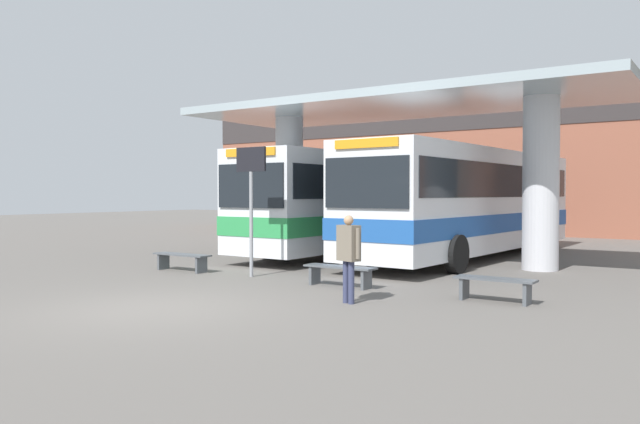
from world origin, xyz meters
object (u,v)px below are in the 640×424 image
Objects in this scene: transit_bus_center_bay at (470,199)px; info_sign_platform at (251,185)px; waiting_bench_near_pillar at (182,258)px; waiting_bench_mid_platform at (340,271)px; waiting_bench_far_platform at (495,284)px; parked_car_street at (482,216)px; transit_bus_left_bay at (363,200)px; pedestrian_waiting at (349,250)px.

transit_bus_center_bay reaches higher than info_sign_platform.
waiting_bench_near_pillar and waiting_bench_mid_platform have the same top height.
parked_car_street is (-6.04, 16.27, 0.67)m from waiting_bench_far_platform.
waiting_bench_far_platform is at bearing -1.56° from info_sign_platform.
transit_bus_left_bay reaches higher than waiting_bench_far_platform.
waiting_bench_mid_platform is (3.67, -7.32, -1.50)m from transit_bus_left_bay.
transit_bus_left_bay is at bearing 80.06° from waiting_bench_near_pillar.
waiting_bench_mid_platform is 1.02× the size of pedestrian_waiting.
info_sign_platform is at bearing 172.25° from pedestrian_waiting.
waiting_bench_near_pillar is 1.08× the size of pedestrian_waiting.
transit_bus_center_bay is 9.16m from waiting_bench_near_pillar.
pedestrian_waiting is at bearing -25.03° from info_sign_platform.
transit_bus_left_bay is at bearing 4.17° from transit_bus_center_bay.
waiting_bench_near_pillar is at bearing 180.00° from waiting_bench_far_platform.
waiting_bench_far_platform is 0.47× the size of info_sign_platform.
parked_car_street is (2.39, 16.27, 0.66)m from waiting_bench_near_pillar.
pedestrian_waiting reaches higher than waiting_bench_far_platform.
transit_bus_left_bay is 3.86m from transit_bus_center_bay.
waiting_bench_far_platform is 0.92× the size of pedestrian_waiting.
waiting_bench_near_pillar is 8.43m from waiting_bench_far_platform.
parked_car_street is (-2.57, 16.27, 0.67)m from waiting_bench_mid_platform.
transit_bus_center_bay is (3.85, 0.10, 0.04)m from transit_bus_left_bay.
transit_bus_center_bay reaches higher than pedestrian_waiting.
info_sign_platform is at bearing 71.07° from transit_bus_center_bay.
waiting_bench_near_pillar is at bearing 57.99° from transit_bus_center_bay.
waiting_bench_far_platform is 2.86m from pedestrian_waiting.
transit_bus_left_bay is 6.69× the size of waiting_bench_near_pillar.
transit_bus_left_bay is 7.58m from waiting_bench_near_pillar.
waiting_bench_near_pillar is 4.96m from waiting_bench_mid_platform.
waiting_bench_mid_platform is at bearing 0.00° from waiting_bench_near_pillar.
info_sign_platform is at bearing 98.75° from transit_bus_left_bay.
parked_car_street reaches higher than waiting_bench_mid_platform.
transit_bus_left_bay is 7.89× the size of waiting_bench_far_platform.
transit_bus_left_bay is 10.34m from waiting_bench_far_platform.
pedestrian_waiting is (6.21, -1.67, 0.66)m from waiting_bench_near_pillar.
pedestrian_waiting is at bearing -53.25° from waiting_bench_mid_platform.
waiting_bench_far_platform is at bearing 116.62° from transit_bus_center_bay.
waiting_bench_mid_platform is 0.38× the size of parked_car_street.
transit_bus_left_bay is 8.33m from waiting_bench_mid_platform.
transit_bus_center_bay is 7.36× the size of waiting_bench_mid_platform.
waiting_bench_mid_platform is 1.11× the size of waiting_bench_far_platform.
info_sign_platform is at bearing 4.23° from waiting_bench_near_pillar.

